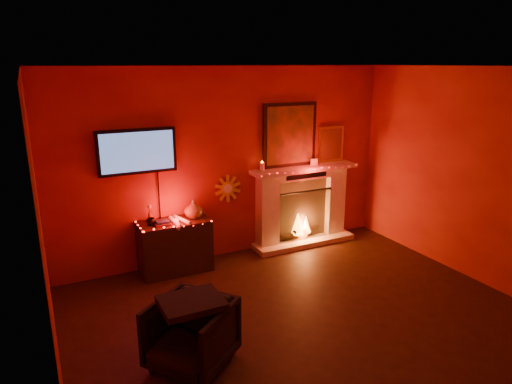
% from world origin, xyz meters
% --- Properties ---
extents(room, '(5.00, 5.00, 5.00)m').
position_xyz_m(room, '(0.00, 0.00, 1.35)').
color(room, black).
rests_on(room, ground).
extents(floor, '(5.00, 5.00, 0.00)m').
position_xyz_m(floor, '(0.00, 0.00, 0.00)').
color(floor, black).
rests_on(floor, ground).
extents(fireplace, '(1.72, 0.40, 2.18)m').
position_xyz_m(fireplace, '(1.14, 2.39, 0.72)').
color(fireplace, '#EEE0C8').
rests_on(fireplace, floor).
extents(tv, '(1.00, 0.07, 1.24)m').
position_xyz_m(tv, '(-1.30, 2.45, 1.65)').
color(tv, black).
rests_on(tv, room).
extents(sunburst_clock, '(0.40, 0.03, 0.40)m').
position_xyz_m(sunburst_clock, '(-0.05, 2.48, 1.00)').
color(sunburst_clock, gold).
rests_on(sunburst_clock, room).
extents(console_table, '(0.94, 0.60, 0.97)m').
position_xyz_m(console_table, '(-0.92, 2.26, 0.39)').
color(console_table, black).
rests_on(console_table, floor).
extents(armchair, '(0.98, 0.97, 0.64)m').
position_xyz_m(armchair, '(-1.38, 0.24, 0.32)').
color(armchair, black).
rests_on(armchair, floor).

